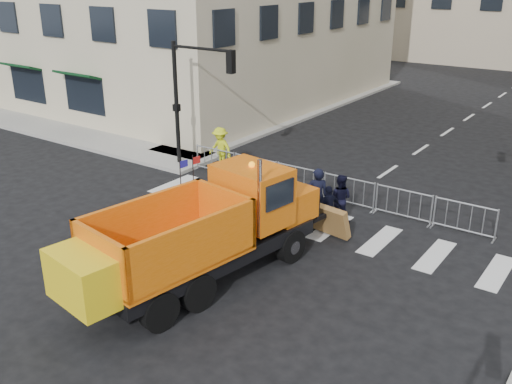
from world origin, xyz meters
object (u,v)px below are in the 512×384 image
Objects in this scene: cop_a at (317,197)px; worker at (220,148)px; plow_truck at (201,231)px; cop_b at (340,198)px; cop_c at (329,209)px.

worker is (-6.04, 2.36, 0.05)m from cop_a.
cop_a is at bearing 1.55° from plow_truck.
worker is at bearing -27.41° from cop_b.
worker reaches higher than cop_c.
cop_a reaches higher than cop_b.
plow_truck is at bearing 6.63° from cop_c.
cop_c is 7.09m from worker.
worker is at bearing 44.18° from plow_truck.
plow_truck is 6.02m from cop_b.
cop_a reaches higher than cop_c.
worker is at bearing -56.78° from cop_a.
cop_a is 1.11× the size of worker.
cop_b is 0.94× the size of worker.
cop_c is (0.57, -0.21, -0.22)m from cop_a.
cop_a is 0.86m from cop_b.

